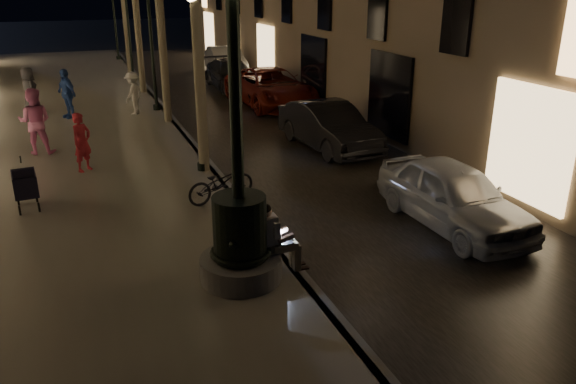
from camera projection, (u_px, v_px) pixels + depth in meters
name	position (u px, v px, depth m)	size (l,w,h in m)	color
ground	(170.00, 120.00, 21.40)	(120.00, 120.00, 0.00)	black
cobble_lane	(245.00, 113.00, 22.40)	(6.00, 45.00, 0.02)	black
promenade	(57.00, 126.00, 20.02)	(8.00, 45.00, 0.20)	slate
curb_strip	(169.00, 117.00, 21.36)	(0.25, 45.00, 0.20)	#59595B
fountain_lamppost	(240.00, 224.00, 9.29)	(1.40, 1.40, 5.21)	#59595B
seated_man_laptop	(275.00, 236.00, 9.60)	(0.94, 0.32, 1.31)	tan
lamp_curb_a	(196.00, 55.00, 14.04)	(0.36, 0.36, 4.81)	black
lamp_curb_b	(150.00, 30.00, 21.02)	(0.36, 0.36, 4.81)	black
lamp_curb_c	(127.00, 17.00, 28.00)	(0.36, 0.36, 4.81)	black
lamp_curb_d	(114.00, 10.00, 34.99)	(0.36, 0.36, 4.81)	black
stroller	(25.00, 184.00, 12.35)	(0.57, 1.16, 1.17)	black
car_front	(453.00, 195.00, 11.96)	(1.64, 4.09, 1.39)	#B5B8BD
car_second	(328.00, 126.00, 17.48)	(1.53, 4.38, 1.44)	black
car_third	(271.00, 88.00, 23.45)	(2.56, 5.55, 1.54)	maroon
car_rear	(231.00, 74.00, 27.27)	(1.91, 4.69, 1.36)	#2B2B30
car_fifth	(226.00, 61.00, 31.02)	(1.63, 4.68, 1.54)	gray
pedestrian_red	(82.00, 142.00, 14.79)	(0.57, 0.38, 1.57)	#A9212F
pedestrian_pink	(35.00, 121.00, 16.23)	(0.93, 0.73, 1.92)	pink
pedestrian_white	(133.00, 93.00, 21.12)	(1.02, 0.59, 1.58)	white
pedestrian_blue	(67.00, 93.00, 20.52)	(1.05, 0.44, 1.80)	#294897
pedestrian_dark	(30.00, 90.00, 21.27)	(0.85, 0.55, 1.73)	#313035
bicycle	(221.00, 183.00, 12.86)	(0.58, 1.66, 0.87)	black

